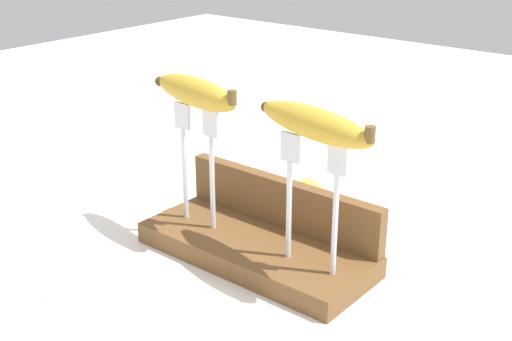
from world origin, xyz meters
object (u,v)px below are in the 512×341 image
at_px(fork_stand_left, 197,154).
at_px(fork_fallen_near, 63,269).
at_px(banana_raised_right, 314,123).
at_px(fork_stand_right, 312,191).
at_px(banana_chunk_near, 312,195).
at_px(banana_raised_left, 195,92).

bearing_deg(fork_stand_left, fork_fallen_near, -114.09).
distance_m(banana_raised_right, fork_fallen_near, 0.39).
bearing_deg(fork_stand_left, banana_raised_right, 0.00).
xyz_separation_m(fork_stand_right, fork_fallen_near, (-0.27, -0.18, -0.13)).
height_order(fork_fallen_near, banana_chunk_near, banana_chunk_near).
distance_m(fork_stand_right, fork_fallen_near, 0.35).
relative_size(fork_fallen_near, banana_chunk_near, 2.23).
bearing_deg(fork_stand_right, fork_stand_left, 180.00).
relative_size(fork_stand_right, fork_fallen_near, 1.16).
height_order(fork_stand_left, fork_stand_right, fork_stand_left).
relative_size(banana_raised_left, banana_chunk_near, 2.63).
bearing_deg(banana_raised_left, fork_stand_right, -0.00).
distance_m(fork_stand_right, banana_raised_left, 0.21).
distance_m(fork_stand_left, banana_chunk_near, 0.23).
bearing_deg(banana_raised_left, fork_stand_left, -9.89).
xyz_separation_m(fork_stand_left, banana_raised_right, (0.19, 0.00, 0.08)).
bearing_deg(banana_raised_right, banana_chunk_near, 124.04).
relative_size(banana_raised_left, fork_fallen_near, 1.18).
relative_size(fork_stand_right, banana_chunk_near, 2.59).
bearing_deg(fork_fallen_near, banana_raised_left, 65.94).
distance_m(fork_stand_left, fork_fallen_near, 0.23).
xyz_separation_m(fork_stand_left, fork_stand_right, (0.19, 0.00, -0.00)).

